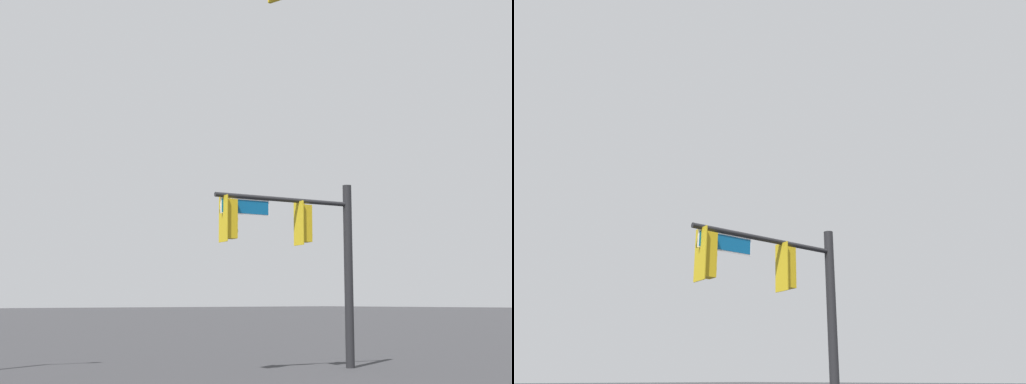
% 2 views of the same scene
% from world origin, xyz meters
% --- Properties ---
extents(signal_pole_near, '(4.56, 1.22, 5.51)m').
position_xyz_m(signal_pole_near, '(-4.06, -6.10, 3.61)').
color(signal_pole_near, black).
rests_on(signal_pole_near, ground_plane).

